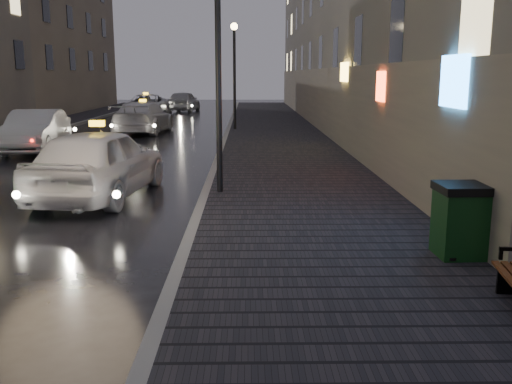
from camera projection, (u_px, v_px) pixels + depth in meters
ground at (66, 289)px, 7.88m from camera, size 120.00×120.00×0.00m
sidewalk at (275, 132)px, 28.48m from camera, size 4.60×58.00×0.15m
curb at (227, 132)px, 28.45m from camera, size 0.20×58.00×0.15m
sidewalk_far at (22, 133)px, 28.31m from camera, size 2.40×58.00×0.15m
curb_far at (49, 133)px, 28.33m from camera, size 0.20×58.00×0.15m
building_near at (331, 7)px, 31.14m from camera, size 1.80×50.00×13.00m
building_far_c at (44, 41)px, 44.77m from camera, size 6.00×22.00×11.00m
lamp_near at (218, 49)px, 13.07m from camera, size 0.36×0.36×5.28m
lamp_far at (234, 63)px, 28.74m from camera, size 0.36×0.36×5.28m
trash_bin at (460, 220)px, 8.76m from camera, size 0.76×0.76×1.13m
taxi_near at (99, 162)px, 13.57m from camera, size 2.68×5.26×1.72m
car_left_mid at (35, 131)px, 21.80m from camera, size 2.08×4.92×1.58m
taxi_mid at (143, 118)px, 28.61m from camera, size 2.60×5.53×1.56m
taxi_far at (146, 105)px, 39.89m from camera, size 2.69×5.61×1.54m
car_far at (184, 101)px, 44.88m from camera, size 2.46×4.96×1.63m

